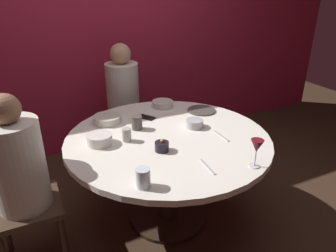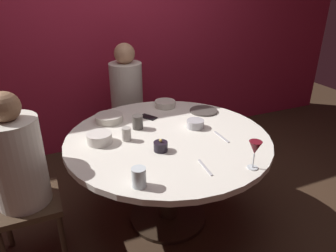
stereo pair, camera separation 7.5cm
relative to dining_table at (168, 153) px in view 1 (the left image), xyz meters
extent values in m
plane|color=#382619|center=(0.00, 0.00, -0.59)|extent=(8.00, 8.00, 0.00)
cube|color=maroon|center=(0.00, 1.50, 0.71)|extent=(6.00, 0.10, 2.60)
cylinder|color=silver|center=(0.00, 0.00, 0.11)|extent=(1.45, 1.45, 0.04)
cylinder|color=#332319|center=(0.00, 0.00, -0.25)|extent=(0.14, 0.14, 0.69)
cylinder|color=#2D2116|center=(0.00, 0.00, -0.58)|extent=(0.60, 0.60, 0.03)
cube|color=#3F2D1E|center=(-0.98, 0.00, -0.14)|extent=(0.40, 0.40, 0.04)
cylinder|color=beige|center=(-0.98, 0.00, 0.15)|extent=(0.32, 0.32, 0.56)
sphere|color=#8C6647|center=(-0.98, 0.00, 0.51)|extent=(0.17, 0.17, 0.17)
cylinder|color=#332319|center=(-0.81, -0.17, -0.38)|extent=(0.04, 0.04, 0.43)
cylinder|color=#332319|center=(-1.15, 0.17, -0.38)|extent=(0.04, 0.04, 0.43)
cylinder|color=#332319|center=(-0.81, 0.17, -0.38)|extent=(0.04, 0.04, 0.43)
cube|color=#3F2D1E|center=(0.00, 1.02, -0.14)|extent=(0.40, 0.40, 0.04)
cylinder|color=beige|center=(0.00, 1.02, 0.16)|extent=(0.31, 0.31, 0.56)
sphere|color=tan|center=(0.00, 1.02, 0.52)|extent=(0.20, 0.20, 0.20)
cylinder|color=#332319|center=(-0.17, 1.19, -0.38)|extent=(0.04, 0.04, 0.43)
cylinder|color=#332319|center=(-0.17, 0.85, -0.38)|extent=(0.04, 0.04, 0.43)
cylinder|color=#332319|center=(0.17, 1.19, -0.38)|extent=(0.04, 0.04, 0.43)
cylinder|color=#332319|center=(0.17, 0.85, -0.38)|extent=(0.04, 0.04, 0.43)
cylinder|color=black|center=(-0.13, -0.17, 0.17)|extent=(0.09, 0.09, 0.06)
sphere|color=#F9D159|center=(-0.13, -0.17, 0.21)|extent=(0.02, 0.02, 0.02)
cylinder|color=silver|center=(0.29, -0.58, 0.14)|extent=(0.06, 0.06, 0.01)
cylinder|color=silver|center=(0.29, -0.58, 0.19)|extent=(0.01, 0.01, 0.09)
cone|color=maroon|center=(0.29, -0.58, 0.27)|extent=(0.08, 0.08, 0.08)
cylinder|color=#4C4742|center=(0.46, 0.31, 0.14)|extent=(0.23, 0.23, 0.01)
cube|color=black|center=(-0.01, 0.37, 0.14)|extent=(0.13, 0.16, 0.01)
cylinder|color=#B7B7BC|center=(0.25, 0.05, 0.16)|extent=(0.13, 0.13, 0.06)
cylinder|color=silver|center=(-0.47, 0.09, 0.17)|extent=(0.17, 0.17, 0.07)
cylinder|color=beige|center=(-0.32, 0.42, 0.16)|extent=(0.22, 0.22, 0.05)
cylinder|color=beige|center=(0.21, 0.54, 0.16)|extent=(0.18, 0.18, 0.05)
cylinder|color=#B2ADA3|center=(-0.29, 0.06, 0.18)|extent=(0.06, 0.06, 0.09)
cylinder|color=silver|center=(-0.38, -0.48, 0.19)|extent=(0.08, 0.08, 0.11)
cylinder|color=#4C4742|center=(-0.16, 0.21, 0.19)|extent=(0.08, 0.08, 0.10)
cube|color=#B7B7BC|center=(0.04, -0.47, 0.14)|extent=(0.03, 0.18, 0.01)
cube|color=#B7B7BC|center=(0.34, -0.16, 0.14)|extent=(0.02, 0.18, 0.01)
camera|label=1|loc=(-0.86, -1.79, 1.14)|focal=33.52mm
camera|label=2|loc=(-0.79, -1.82, 1.14)|focal=33.52mm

